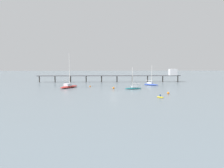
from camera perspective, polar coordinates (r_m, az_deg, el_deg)
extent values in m
plane|color=slate|center=(75.49, 0.53, -2.11)|extent=(400.00, 400.00, 0.00)
cube|color=#4C4C51|center=(116.05, -0.64, 1.98)|extent=(69.35, 3.41, 0.30)
cylinder|color=#38332D|center=(120.10, -16.92, 1.08)|extent=(0.50, 0.50, 2.97)
cylinder|color=#38332D|center=(118.41, -13.42, 1.11)|extent=(0.50, 0.50, 2.97)
cylinder|color=#38332D|center=(117.17, -9.83, 1.13)|extent=(0.50, 0.50, 2.97)
cylinder|color=#38332D|center=(116.41, -6.17, 1.15)|extent=(0.50, 0.50, 2.97)
cylinder|color=#38332D|center=(116.11, -2.49, 1.17)|extent=(0.50, 0.50, 2.97)
cylinder|color=#38332D|center=(116.31, 1.20, 1.18)|extent=(0.50, 0.50, 2.97)
cylinder|color=#38332D|center=(116.97, 4.86, 1.19)|extent=(0.50, 0.50, 2.97)
cylinder|color=#38332D|center=(118.12, 8.47, 1.19)|extent=(0.50, 0.50, 2.97)
cylinder|color=#38332D|center=(119.71, 11.99, 1.18)|extent=(0.50, 0.50, 2.97)
cylinder|color=#38332D|center=(121.75, 15.41, 1.17)|extent=(0.50, 0.50, 2.97)
cube|color=silver|center=(120.83, 14.28, 2.75)|extent=(3.60, 3.60, 3.08)
ellipsoid|color=red|center=(91.68, -10.19, -0.65)|extent=(7.18, 9.99, 0.82)
cube|color=silver|center=(90.96, -10.49, -0.16)|extent=(2.93, 3.17, 0.89)
cylinder|color=silver|center=(91.66, -10.07, 3.41)|extent=(0.24, 0.24, 12.12)
cylinder|color=silver|center=(90.22, -10.79, 0.90)|extent=(2.13, 3.66, 0.19)
ellipsoid|color=#2D4CB7|center=(101.06, 9.27, -0.14)|extent=(6.11, 5.66, 0.67)
cube|color=silver|center=(101.27, 9.00, 0.23)|extent=(2.35, 2.26, 0.61)
cylinder|color=silver|center=(100.60, 9.47, 2.23)|extent=(0.20, 0.20, 7.75)
cylinder|color=silver|center=(101.48, 8.72, 0.87)|extent=(2.33, 2.09, 0.16)
ellipsoid|color=#1E727A|center=(86.19, 5.08, -1.03)|extent=(6.60, 2.98, 0.58)
cube|color=silver|center=(86.31, 5.40, -0.66)|extent=(2.26, 1.55, 0.50)
cylinder|color=silver|center=(85.74, 4.90, 1.56)|extent=(0.20, 0.20, 7.24)
cylinder|color=silver|center=(86.44, 5.79, 0.04)|extent=(2.88, 0.80, 0.16)
ellipsoid|color=yellow|center=(66.30, 11.40, -3.08)|extent=(2.13, 2.36, 0.35)
cylinder|color=navy|center=(66.24, 11.40, -2.70)|extent=(0.50, 0.50, 0.55)
sphere|color=tan|center=(66.18, 11.41, -2.36)|extent=(0.24, 0.24, 0.24)
sphere|color=orange|center=(74.03, 13.24, -2.11)|extent=(0.74, 0.74, 0.74)
sphere|color=orange|center=(86.27, 0.38, -0.94)|extent=(0.78, 0.78, 0.78)
sphere|color=orange|center=(93.28, -5.23, -0.57)|extent=(0.56, 0.56, 0.56)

